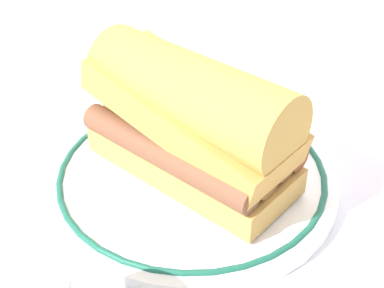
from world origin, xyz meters
name	(u,v)px	position (x,y,z in m)	size (l,w,h in m)	color
ground_plane	(190,170)	(0.00, 0.00, 0.00)	(1.50, 1.50, 0.00)	silver
plate	(192,176)	(0.01, -0.02, 0.01)	(0.27, 0.27, 0.01)	white
sausage_sandwich	(192,119)	(0.01, -0.02, 0.07)	(0.21, 0.14, 0.12)	tan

